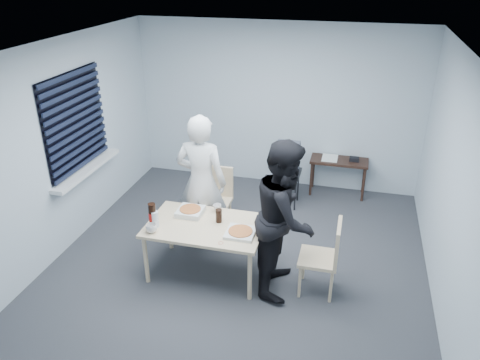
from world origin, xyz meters
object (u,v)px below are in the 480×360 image
(person_black, at_px, (285,217))
(side_table, at_px, (339,164))
(dining_table, at_px, (206,229))
(mug_a, at_px, (152,228))
(backpack, at_px, (288,158))
(chair_right, at_px, (327,253))
(soda_bottle, at_px, (152,215))
(stool, at_px, (287,178))
(chair_far, at_px, (216,195))
(person_white, at_px, (201,183))
(mug_b, at_px, (217,208))

(person_black, xyz_separation_m, side_table, (0.45, 2.47, -0.38))
(dining_table, relative_size, mug_a, 10.90)
(mug_a, bearing_deg, backpack, 62.05)
(backpack, height_order, mug_a, backpack)
(chair_right, bearing_deg, soda_bottle, -175.60)
(chair_right, xyz_separation_m, stool, (-0.75, 1.94, -0.07))
(chair_far, distance_m, mug_a, 1.37)
(person_black, bearing_deg, mug_a, 101.69)
(backpack, bearing_deg, dining_table, -123.42)
(dining_table, distance_m, person_white, 0.70)
(stool, distance_m, backpack, 0.34)
(dining_table, relative_size, side_table, 1.52)
(person_black, bearing_deg, chair_right, -92.45)
(chair_right, xyz_separation_m, mug_b, (-1.35, 0.35, 0.19))
(backpack, bearing_deg, soda_bottle, -135.04)
(dining_table, bearing_deg, mug_a, -150.18)
(dining_table, height_order, person_black, person_black)
(person_black, bearing_deg, stool, 8.19)
(chair_right, distance_m, soda_bottle, 1.99)
(chair_right, bearing_deg, side_table, 90.57)
(chair_right, xyz_separation_m, side_table, (-0.02, 2.49, -0.00))
(chair_far, xyz_separation_m, soda_bottle, (-0.38, -1.18, 0.28))
(dining_table, bearing_deg, backpack, 71.43)
(chair_right, height_order, soda_bottle, soda_bottle)
(chair_far, relative_size, soda_bottle, 3.11)
(chair_right, bearing_deg, backpack, 111.35)
(person_black, relative_size, mug_b, 17.70)
(chair_far, distance_m, person_white, 0.56)
(chair_far, height_order, soda_bottle, soda_bottle)
(person_black, distance_m, backpack, 1.93)
(chair_far, height_order, side_table, chair_far)
(chair_right, height_order, person_white, person_white)
(stool, relative_size, mug_b, 5.48)
(dining_table, distance_m, person_black, 0.96)
(person_white, height_order, side_table, person_white)
(person_white, relative_size, person_black, 1.00)
(person_black, distance_m, mug_b, 0.95)
(person_black, height_order, side_table, person_black)
(chair_far, xyz_separation_m, side_table, (1.55, 1.46, -0.00))
(mug_a, height_order, mug_b, mug_a)
(stool, relative_size, mug_a, 4.46)
(chair_right, bearing_deg, mug_a, -171.75)
(backpack, bearing_deg, mug_a, -132.81)
(dining_table, distance_m, mug_a, 0.62)
(dining_table, height_order, chair_far, chair_far)
(chair_far, height_order, person_black, person_black)
(dining_table, relative_size, person_black, 0.76)
(mug_a, bearing_deg, stool, 62.20)
(dining_table, bearing_deg, chair_far, 100.47)
(mug_a, relative_size, soda_bottle, 0.43)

